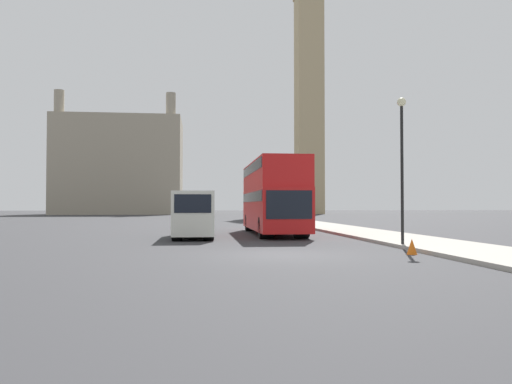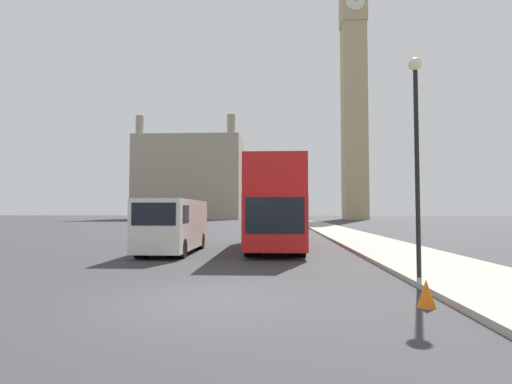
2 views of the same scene
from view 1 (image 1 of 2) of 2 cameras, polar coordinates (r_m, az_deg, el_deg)
name	(u,v)px [view 1 (image 1 of 2)]	position (r m, az deg, el deg)	size (l,w,h in m)	color
ground_plane	(282,255)	(17.18, 2.94, -7.21)	(300.00, 300.00, 0.00)	#333335
sidewalk_strip	(472,251)	(19.51, 23.47, -6.18)	(3.79, 120.00, 0.15)	#9E998E
clock_tower	(309,57)	(103.37, 6.06, 15.04)	(5.48, 5.65, 60.80)	tan
building_block_distant	(121,166)	(100.35, -15.22, 2.83)	(23.38, 14.80, 22.46)	#9E937F
red_double_decker_bus	(273,194)	(29.21, 1.95, -0.24)	(2.59, 10.63, 4.21)	red
white_van	(193,213)	(26.13, -7.16, -2.42)	(2.04, 5.88, 2.39)	silver
street_lamp	(402,148)	(21.01, 16.33, 4.85)	(0.36, 0.36, 5.91)	black
traffic_cone	(412,247)	(18.09, 17.39, -5.98)	(0.36, 0.36, 0.55)	orange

